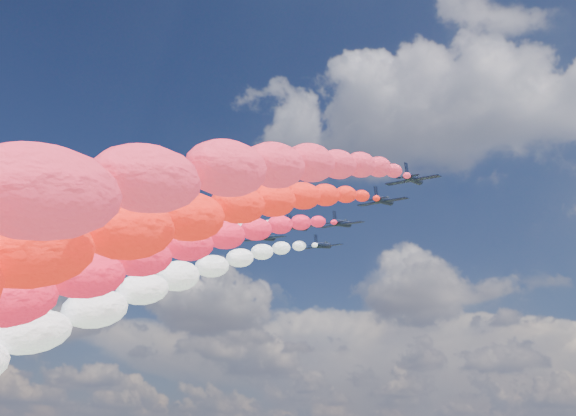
% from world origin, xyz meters
% --- Properties ---
extents(jet_0, '(9.97, 13.22, 5.90)m').
position_xyz_m(jet_0, '(-27.30, -4.40, 100.85)').
color(jet_0, black).
extents(jet_1, '(9.63, 12.98, 5.90)m').
position_xyz_m(jet_1, '(-19.40, 4.02, 100.85)').
color(jet_1, black).
extents(jet_2, '(9.62, 12.98, 5.90)m').
position_xyz_m(jet_2, '(-9.72, 13.87, 100.85)').
color(jet_2, black).
extents(trail_2, '(6.56, 120.50, 56.51)m').
position_xyz_m(trail_2, '(-9.72, -48.19, 74.50)').
color(trail_2, '#204EFF').
extents(jet_3, '(9.39, 12.81, 5.90)m').
position_xyz_m(jet_3, '(-0.48, 10.28, 100.85)').
color(jet_3, black).
extents(trail_3, '(6.56, 120.50, 56.51)m').
position_xyz_m(trail_3, '(-0.48, -51.79, 74.50)').
color(trail_3, white).
extents(jet_4, '(9.43, 12.84, 5.90)m').
position_xyz_m(jet_4, '(-0.24, 24.24, 100.85)').
color(jet_4, black).
extents(trail_4, '(6.56, 120.50, 56.51)m').
position_xyz_m(trail_4, '(-0.24, -37.82, 74.50)').
color(trail_4, white).
extents(jet_5, '(9.41, 12.83, 5.90)m').
position_xyz_m(jet_5, '(8.73, 11.78, 100.85)').
color(jet_5, black).
extents(trail_5, '(6.56, 120.50, 56.51)m').
position_xyz_m(trail_5, '(8.73, -50.28, 74.50)').
color(trail_5, '#F51636').
extents(jet_6, '(9.80, 13.10, 5.90)m').
position_xyz_m(jet_6, '(20.15, 2.67, 100.85)').
color(jet_6, black).
extents(trail_6, '(6.56, 120.50, 56.51)m').
position_xyz_m(trail_6, '(20.15, -59.40, 74.50)').
color(trail_6, '#FB1B12').
extents(jet_7, '(9.65, 13.00, 5.90)m').
position_xyz_m(jet_7, '(27.72, -5.25, 100.85)').
color(jet_7, black).
extents(trail_7, '(6.56, 120.50, 56.51)m').
position_xyz_m(trail_7, '(27.72, -67.32, 74.50)').
color(trail_7, red).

